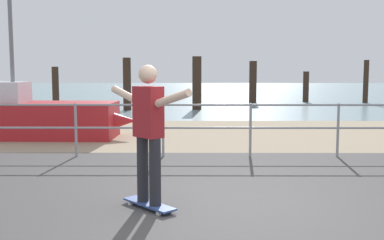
{
  "coord_description": "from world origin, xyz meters",
  "views": [
    {
      "loc": [
        -0.47,
        -5.12,
        1.66
      ],
      "look_at": [
        -0.51,
        2.0,
        0.9
      ],
      "focal_mm": 42.82,
      "sensor_mm": 36.0,
      "label": 1
    }
  ],
  "objects": [
    {
      "name": "sailboat",
      "position": [
        -4.47,
        6.12,
        0.52
      ],
      "size": [
        4.97,
        1.5,
        4.52
      ],
      "color": "#B21E23",
      "rests_on": "ground"
    },
    {
      "name": "groyne_post_2",
      "position": [
        -0.36,
        14.56,
        1.15
      ],
      "size": [
        0.39,
        0.39,
        2.29
      ],
      "primitive_type": "cylinder",
      "color": "#332319",
      "rests_on": "ground"
    },
    {
      "name": "groyne_post_4",
      "position": [
        5.54,
        19.59,
        0.83
      ],
      "size": [
        0.31,
        0.31,
        1.66
      ],
      "primitive_type": "cylinder",
      "color": "#332319",
      "rests_on": "ground"
    },
    {
      "name": "groyne_post_3",
      "position": [
        2.59,
        18.86,
        1.1
      ],
      "size": [
        0.39,
        0.39,
        2.2
      ],
      "primitive_type": "cylinder",
      "color": "#332319",
      "rests_on": "ground"
    },
    {
      "name": "skateboarder",
      "position": [
        -1.01,
        0.23,
        1.02
      ],
      "size": [
        1.05,
        1.12,
        1.65
      ],
      "color": "#26262B",
      "rests_on": "skateboard"
    },
    {
      "name": "groyne_post_0",
      "position": [
        -6.27,
        13.96,
        0.93
      ],
      "size": [
        0.28,
        0.28,
        1.85
      ],
      "primitive_type": "cylinder",
      "color": "#332319",
      "rests_on": "ground"
    },
    {
      "name": "beach_strip",
      "position": [
        0.0,
        7.0,
        0.0
      ],
      "size": [
        24.0,
        6.0,
        0.04
      ],
      "primitive_type": "cube",
      "color": "tan",
      "rests_on": "ground"
    },
    {
      "name": "groyne_post_5",
      "position": [
        8.49,
        18.88,
        1.12
      ],
      "size": [
        0.26,
        0.26,
        2.25
      ],
      "primitive_type": "cylinder",
      "color": "#332319",
      "rests_on": "ground"
    },
    {
      "name": "groyne_post_1",
      "position": [
        -3.31,
        14.21,
        1.12
      ],
      "size": [
        0.34,
        0.34,
        2.23
      ],
      "primitive_type": "cylinder",
      "color": "#332319",
      "rests_on": "ground"
    },
    {
      "name": "railing_fence",
      "position": [
        -1.07,
        3.6,
        0.7
      ],
      "size": [
        13.49,
        0.05,
        1.05
      ],
      "color": "gray",
      "rests_on": "ground"
    },
    {
      "name": "sea_surface",
      "position": [
        0.0,
        35.0,
        0.0
      ],
      "size": [
        72.0,
        50.0,
        0.04
      ],
      "primitive_type": "cube",
      "color": "#75939E",
      "rests_on": "ground"
    },
    {
      "name": "skateboard",
      "position": [
        -1.01,
        0.23,
        0.07
      ],
      "size": [
        0.69,
        0.72,
        0.08
      ],
      "color": "#334C8C",
      "rests_on": "ground"
    }
  ]
}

